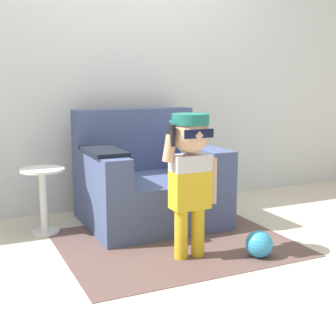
{
  "coord_description": "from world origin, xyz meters",
  "views": [
    {
      "loc": [
        -1.43,
        -3.25,
        1.14
      ],
      "look_at": [
        -0.06,
        -0.28,
        0.52
      ],
      "focal_mm": 50.0,
      "sensor_mm": 36.0,
      "label": 1
    }
  ],
  "objects": [
    {
      "name": "ground_plane",
      "position": [
        0.0,
        0.0,
        0.0
      ],
      "size": [
        10.0,
        10.0,
        0.0
      ],
      "primitive_type": "plane",
      "color": "beige"
    },
    {
      "name": "toy_ball",
      "position": [
        0.33,
        -0.87,
        0.09
      ],
      "size": [
        0.18,
        0.18,
        0.18
      ],
      "color": "#3399D1",
      "rests_on": "ground_plane"
    },
    {
      "name": "wall_back",
      "position": [
        0.0,
        0.74,
        1.3
      ],
      "size": [
        10.0,
        0.05,
        2.6
      ],
      "color": "silver",
      "rests_on": "ground_plane"
    },
    {
      "name": "rug",
      "position": [
        -0.06,
        -0.4,
        0.0
      ],
      "size": [
        1.58,
        1.31,
        0.01
      ],
      "color": "brown",
      "rests_on": "ground_plane"
    },
    {
      "name": "armchair",
      "position": [
        -0.03,
        0.18,
        0.32
      ],
      "size": [
        1.05,
        0.93,
        0.9
      ],
      "color": "#475684",
      "rests_on": "ground_plane"
    },
    {
      "name": "side_table",
      "position": [
        -0.85,
        0.21,
        0.3
      ],
      "size": [
        0.33,
        0.33,
        0.5
      ],
      "color": "white",
      "rests_on": "ground_plane"
    },
    {
      "name": "person_child",
      "position": [
        -0.08,
        -0.68,
        0.62
      ],
      "size": [
        0.38,
        0.29,
        0.94
      ],
      "color": "gold",
      "rests_on": "ground_plane"
    }
  ]
}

